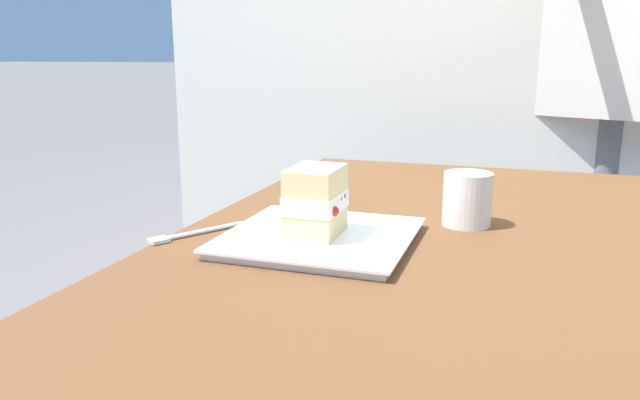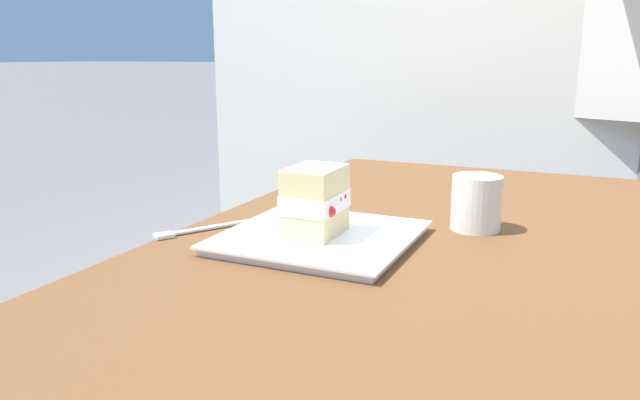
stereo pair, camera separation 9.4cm
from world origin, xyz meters
TOP-DOWN VIEW (x-y plane):
  - patio_table at (0.00, 0.00)m, footprint 1.67×1.00m
  - dessert_plate at (-0.07, -0.26)m, footprint 0.29×0.29m
  - cake_slice at (-0.06, -0.26)m, footprint 0.10×0.09m
  - dessert_fork at (-0.03, -0.47)m, footprint 0.15×0.10m
  - coffee_cup at (-0.24, -0.05)m, footprint 0.08×0.08m
  - diner_person at (-1.18, 0.19)m, footprint 0.65×0.50m

SIDE VIEW (x-z plane):
  - patio_table at x=0.00m, z-range 0.29..1.03m
  - dessert_fork at x=-0.03m, z-range 0.74..0.75m
  - dessert_plate at x=-0.07m, z-range 0.74..0.76m
  - coffee_cup at x=-0.24m, z-range 0.74..0.84m
  - cake_slice at x=-0.06m, z-range 0.76..0.87m
  - diner_person at x=-1.18m, z-range 0.28..1.98m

